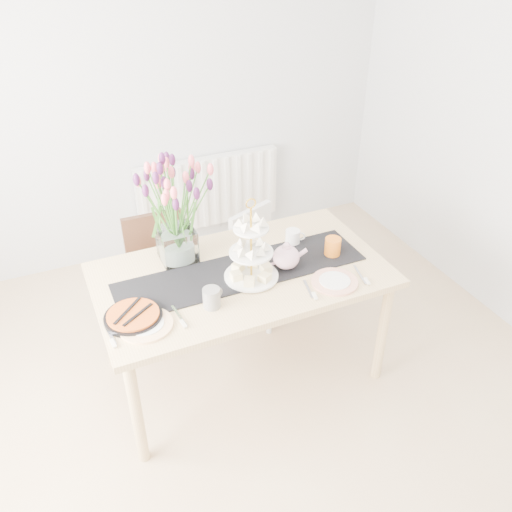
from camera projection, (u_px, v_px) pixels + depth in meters
name	position (u px, v px, depth m)	size (l,w,h in m)	color
room_shell	(267.00, 249.00, 2.17)	(4.50, 4.50, 4.50)	tan
radiator	(209.00, 192.00, 4.48)	(1.20, 0.08, 0.60)	white
dining_table	(242.00, 283.00, 3.04)	(1.60, 0.90, 0.75)	tan
chair_brown	(160.00, 266.00, 3.56)	(0.40, 0.40, 0.79)	#331F12
chair_white	(261.00, 255.00, 3.71)	(0.51, 0.51, 0.75)	white
table_runner	(242.00, 271.00, 2.99)	(1.40, 0.35, 0.01)	black
tulip_vase	(173.00, 198.00, 2.88)	(0.71, 0.71, 0.61)	silver
cake_stand	(251.00, 259.00, 2.88)	(0.29, 0.29, 0.43)	gold
teapot	(286.00, 257.00, 2.98)	(0.24, 0.19, 0.16)	silver
cream_jug	(293.00, 237.00, 3.22)	(0.09, 0.09, 0.09)	white
tart_tin	(133.00, 316.00, 2.65)	(0.29, 0.29, 0.03)	black
mug_grey	(212.00, 298.00, 2.71)	(0.09, 0.09, 0.11)	slate
mug_orange	(333.00, 247.00, 3.11)	(0.09, 0.09, 0.11)	orange
plate_left	(145.00, 325.00, 2.61)	(0.27, 0.27, 0.01)	white
plate_right	(335.00, 282.00, 2.91)	(0.25, 0.25, 0.01)	silver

